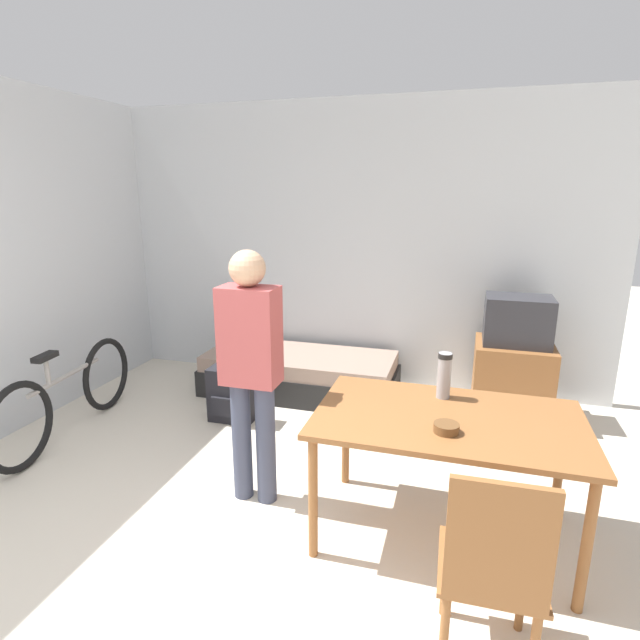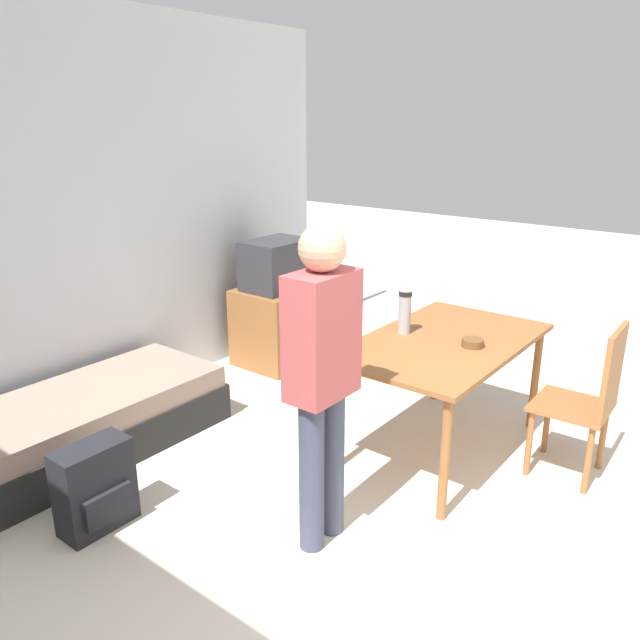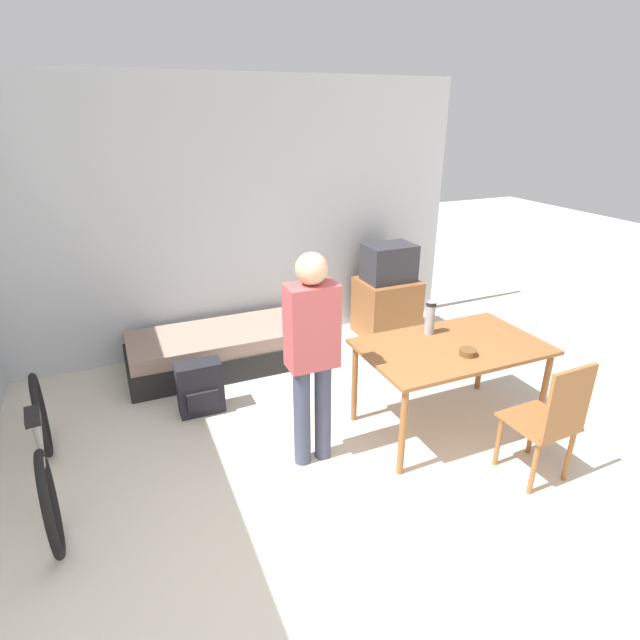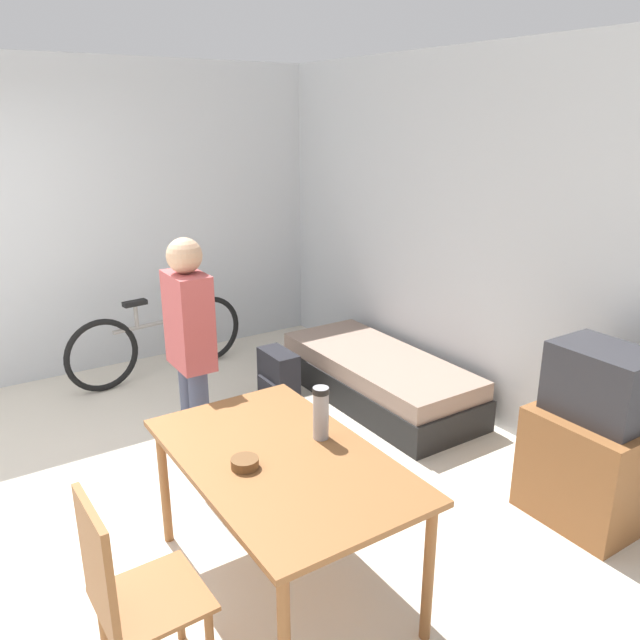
{
  "view_description": "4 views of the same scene",
  "coord_description": "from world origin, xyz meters",
  "px_view_note": "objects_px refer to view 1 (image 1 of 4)",
  "views": [
    {
      "loc": [
        1.28,
        -1.24,
        1.89
      ],
      "look_at": [
        0.35,
        1.9,
        1.03
      ],
      "focal_mm": 28.0,
      "sensor_mm": 36.0,
      "label": 1
    },
    {
      "loc": [
        -1.96,
        -0.29,
        1.99
      ],
      "look_at": [
        0.73,
        1.81,
        0.87
      ],
      "focal_mm": 35.0,
      "sensor_mm": 36.0,
      "label": 2
    },
    {
      "loc": [
        -1.04,
        -1.46,
        2.38
      ],
      "look_at": [
        0.38,
        1.83,
        0.86
      ],
      "focal_mm": 28.0,
      "sensor_mm": 36.0,
      "label": 3
    },
    {
      "loc": [
        3.47,
        0.03,
        2.24
      ],
      "look_at": [
        0.48,
        1.99,
        1.05
      ],
      "focal_mm": 35.0,
      "sensor_mm": 36.0,
      "label": 4
    }
  ],
  "objects_px": {
    "dining_table": "(447,429)",
    "wooden_chair": "(493,566)",
    "daybed": "(300,374)",
    "thermos_flask": "(444,373)",
    "bicycle": "(68,396)",
    "backpack": "(231,395)",
    "person_standing": "(251,362)",
    "mate_bowl": "(446,428)",
    "tv": "(513,364)"
  },
  "relations": [
    {
      "from": "wooden_chair",
      "to": "mate_bowl",
      "type": "height_order",
      "value": "wooden_chair"
    },
    {
      "from": "tv",
      "to": "backpack",
      "type": "distance_m",
      "value": 2.38
    },
    {
      "from": "thermos_flask",
      "to": "wooden_chair",
      "type": "bearing_deg",
      "value": -76.35
    },
    {
      "from": "daybed",
      "to": "thermos_flask",
      "type": "xyz_separation_m",
      "value": [
        1.37,
        -1.46,
        0.68
      ]
    },
    {
      "from": "dining_table",
      "to": "wooden_chair",
      "type": "relative_size",
      "value": 1.52
    },
    {
      "from": "bicycle",
      "to": "person_standing",
      "type": "relative_size",
      "value": 1.06
    },
    {
      "from": "wooden_chair",
      "to": "bicycle",
      "type": "distance_m",
      "value": 3.32
    },
    {
      "from": "bicycle",
      "to": "mate_bowl",
      "type": "relative_size",
      "value": 13.1
    },
    {
      "from": "mate_bowl",
      "to": "dining_table",
      "type": "bearing_deg",
      "value": 89.13
    },
    {
      "from": "dining_table",
      "to": "wooden_chair",
      "type": "xyz_separation_m",
      "value": [
        0.21,
        -0.81,
        -0.14
      ]
    },
    {
      "from": "bicycle",
      "to": "thermos_flask",
      "type": "distance_m",
      "value": 2.89
    },
    {
      "from": "tv",
      "to": "mate_bowl",
      "type": "height_order",
      "value": "tv"
    },
    {
      "from": "person_standing",
      "to": "backpack",
      "type": "xyz_separation_m",
      "value": [
        -0.63,
        0.95,
        -0.68
      ]
    },
    {
      "from": "tv",
      "to": "person_standing",
      "type": "distance_m",
      "value": 2.4
    },
    {
      "from": "daybed",
      "to": "dining_table",
      "type": "xyz_separation_m",
      "value": [
        1.41,
        -1.71,
        0.46
      ]
    },
    {
      "from": "thermos_flask",
      "to": "mate_bowl",
      "type": "xyz_separation_m",
      "value": [
        0.04,
        -0.43,
        -0.12
      ]
    },
    {
      "from": "person_standing",
      "to": "mate_bowl",
      "type": "bearing_deg",
      "value": -10.7
    },
    {
      "from": "dining_table",
      "to": "bicycle",
      "type": "relative_size",
      "value": 0.85
    },
    {
      "from": "dining_table",
      "to": "mate_bowl",
      "type": "distance_m",
      "value": 0.21
    },
    {
      "from": "bicycle",
      "to": "tv",
      "type": "bearing_deg",
      "value": 22.1
    },
    {
      "from": "backpack",
      "to": "thermos_flask",
      "type": "bearing_deg",
      "value": -22.89
    },
    {
      "from": "daybed",
      "to": "thermos_flask",
      "type": "bearing_deg",
      "value": -46.8
    },
    {
      "from": "bicycle",
      "to": "wooden_chair",
      "type": "bearing_deg",
      "value": -21.19
    },
    {
      "from": "thermos_flask",
      "to": "person_standing",
      "type": "bearing_deg",
      "value": -168.73
    },
    {
      "from": "wooden_chair",
      "to": "backpack",
      "type": "relative_size",
      "value": 2.01
    },
    {
      "from": "wooden_chair",
      "to": "mate_bowl",
      "type": "relative_size",
      "value": 7.3
    },
    {
      "from": "wooden_chair",
      "to": "backpack",
      "type": "bearing_deg",
      "value": 138.0
    },
    {
      "from": "bicycle",
      "to": "backpack",
      "type": "bearing_deg",
      "value": 27.94
    },
    {
      "from": "daybed",
      "to": "person_standing",
      "type": "bearing_deg",
      "value": -80.9
    },
    {
      "from": "daybed",
      "to": "dining_table",
      "type": "height_order",
      "value": "dining_table"
    },
    {
      "from": "daybed",
      "to": "bicycle",
      "type": "xyz_separation_m",
      "value": [
        -1.47,
        -1.32,
        0.14
      ]
    },
    {
      "from": "tv",
      "to": "person_standing",
      "type": "relative_size",
      "value": 0.67
    },
    {
      "from": "tv",
      "to": "bicycle",
      "type": "height_order",
      "value": "tv"
    },
    {
      "from": "bicycle",
      "to": "person_standing",
      "type": "height_order",
      "value": "person_standing"
    },
    {
      "from": "daybed",
      "to": "bicycle",
      "type": "relative_size",
      "value": 1.1
    },
    {
      "from": "thermos_flask",
      "to": "mate_bowl",
      "type": "height_order",
      "value": "thermos_flask"
    },
    {
      "from": "mate_bowl",
      "to": "backpack",
      "type": "bearing_deg",
      "value": 146.62
    },
    {
      "from": "tv",
      "to": "dining_table",
      "type": "height_order",
      "value": "tv"
    },
    {
      "from": "tv",
      "to": "wooden_chair",
      "type": "bearing_deg",
      "value": -95.77
    },
    {
      "from": "thermos_flask",
      "to": "backpack",
      "type": "bearing_deg",
      "value": 157.11
    },
    {
      "from": "thermos_flask",
      "to": "mate_bowl",
      "type": "distance_m",
      "value": 0.45
    },
    {
      "from": "wooden_chair",
      "to": "person_standing",
      "type": "distance_m",
      "value": 1.64
    },
    {
      "from": "wooden_chair",
      "to": "mate_bowl",
      "type": "xyz_separation_m",
      "value": [
        -0.22,
        0.62,
        0.24
      ]
    },
    {
      "from": "daybed",
      "to": "wooden_chair",
      "type": "bearing_deg",
      "value": -57.12
    },
    {
      "from": "tv",
      "to": "bicycle",
      "type": "xyz_separation_m",
      "value": [
        -3.35,
        -1.36,
        -0.14
      ]
    },
    {
      "from": "person_standing",
      "to": "thermos_flask",
      "type": "height_order",
      "value": "person_standing"
    },
    {
      "from": "dining_table",
      "to": "person_standing",
      "type": "relative_size",
      "value": 0.89
    },
    {
      "from": "dining_table",
      "to": "thermos_flask",
      "type": "bearing_deg",
      "value": 99.61
    },
    {
      "from": "person_standing",
      "to": "thermos_flask",
      "type": "distance_m",
      "value": 1.12
    },
    {
      "from": "mate_bowl",
      "to": "bicycle",
      "type": "bearing_deg",
      "value": 168.66
    }
  ]
}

